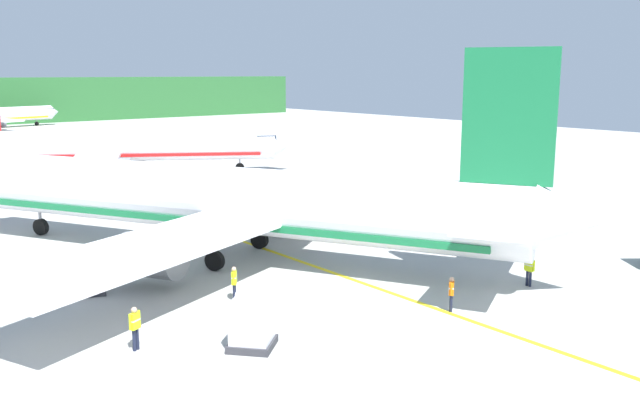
{
  "coord_description": "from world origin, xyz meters",
  "views": [
    {
      "loc": [
        -2.77,
        -10.35,
        10.74
      ],
      "look_at": [
        19.78,
        17.57,
        3.84
      ],
      "focal_mm": 38.44,
      "sensor_mm": 36.0,
      "label": 1
    }
  ],
  "objects_px": {
    "crew_loader_left": "(135,325)",
    "crew_supervisor": "(529,268)",
    "cargo_container_near": "(252,323)",
    "crew_marshaller": "(234,281)",
    "airliner_mid_apron": "(121,146)",
    "airliner_foreground": "(223,201)",
    "crew_loader_right": "(451,291)",
    "cargo_container_far": "(88,275)"
  },
  "relations": [
    {
      "from": "crew_marshaller",
      "to": "crew_supervisor",
      "type": "xyz_separation_m",
      "value": [
        12.9,
        -7.48,
        -0.05
      ]
    },
    {
      "from": "airliner_foreground",
      "to": "cargo_container_far",
      "type": "relative_size",
      "value": 18.69
    },
    {
      "from": "cargo_container_near",
      "to": "crew_loader_left",
      "type": "relative_size",
      "value": 1.36
    },
    {
      "from": "crew_marshaller",
      "to": "airliner_foreground",
      "type": "bearing_deg",
      "value": 62.18
    },
    {
      "from": "airliner_mid_apron",
      "to": "crew_marshaller",
      "type": "distance_m",
      "value": 44.89
    },
    {
      "from": "crew_loader_left",
      "to": "crew_loader_right",
      "type": "relative_size",
      "value": 1.08
    },
    {
      "from": "cargo_container_near",
      "to": "cargo_container_far",
      "type": "height_order",
      "value": "cargo_container_near"
    },
    {
      "from": "crew_loader_left",
      "to": "airliner_mid_apron",
      "type": "bearing_deg",
      "value": 67.49
    },
    {
      "from": "crew_marshaller",
      "to": "crew_loader_right",
      "type": "height_order",
      "value": "crew_marshaller"
    },
    {
      "from": "airliner_mid_apron",
      "to": "crew_loader_right",
      "type": "distance_m",
      "value": 50.86
    },
    {
      "from": "airliner_foreground",
      "to": "cargo_container_far",
      "type": "distance_m",
      "value": 9.2
    },
    {
      "from": "cargo_container_far",
      "to": "crew_marshaller",
      "type": "xyz_separation_m",
      "value": [
        4.99,
        -5.51,
        0.09
      ]
    },
    {
      "from": "cargo_container_far",
      "to": "crew_supervisor",
      "type": "relative_size",
      "value": 1.28
    },
    {
      "from": "cargo_container_far",
      "to": "crew_loader_right",
      "type": "distance_m",
      "value": 17.6
    },
    {
      "from": "cargo_container_far",
      "to": "crew_loader_right",
      "type": "relative_size",
      "value": 1.25
    },
    {
      "from": "airliner_foreground",
      "to": "crew_marshaller",
      "type": "height_order",
      "value": "airliner_foreground"
    },
    {
      "from": "airliner_mid_apron",
      "to": "crew_loader_left",
      "type": "distance_m",
      "value": 49.42
    },
    {
      "from": "cargo_container_far",
      "to": "airliner_foreground",
      "type": "bearing_deg",
      "value": 10.11
    },
    {
      "from": "airliner_mid_apron",
      "to": "cargo_container_far",
      "type": "xyz_separation_m",
      "value": [
        -17.73,
        -37.48,
        -2.08
      ]
    },
    {
      "from": "cargo_container_far",
      "to": "crew_loader_left",
      "type": "bearing_deg",
      "value": -98.26
    },
    {
      "from": "cargo_container_near",
      "to": "crew_loader_right",
      "type": "xyz_separation_m",
      "value": [
        9.34,
        -2.2,
        -0.05
      ]
    },
    {
      "from": "airliner_foreground",
      "to": "crew_supervisor",
      "type": "bearing_deg",
      "value": -57.78
    },
    {
      "from": "cargo_container_far",
      "to": "crew_loader_right",
      "type": "xyz_separation_m",
      "value": [
        11.87,
        -12.99,
        0.06
      ]
    },
    {
      "from": "airliner_foreground",
      "to": "crew_loader_right",
      "type": "xyz_separation_m",
      "value": [
        3.16,
        -14.55,
        -2.43
      ]
    },
    {
      "from": "cargo_container_near",
      "to": "crew_marshaller",
      "type": "relative_size",
      "value": 1.43
    },
    {
      "from": "crew_marshaller",
      "to": "crew_loader_left",
      "type": "relative_size",
      "value": 0.95
    },
    {
      "from": "crew_supervisor",
      "to": "cargo_container_far",
      "type": "bearing_deg",
      "value": 144.0
    },
    {
      "from": "cargo_container_near",
      "to": "crew_loader_left",
      "type": "xyz_separation_m",
      "value": [
        -3.71,
        2.65,
        0.05
      ]
    },
    {
      "from": "crew_marshaller",
      "to": "crew_loader_right",
      "type": "xyz_separation_m",
      "value": [
        6.88,
        -7.48,
        -0.03
      ]
    },
    {
      "from": "crew_supervisor",
      "to": "airliner_foreground",
      "type": "bearing_deg",
      "value": 122.22
    },
    {
      "from": "cargo_container_near",
      "to": "crew_loader_right",
      "type": "distance_m",
      "value": 9.6
    },
    {
      "from": "crew_loader_left",
      "to": "crew_loader_right",
      "type": "height_order",
      "value": "crew_loader_left"
    },
    {
      "from": "airliner_mid_apron",
      "to": "crew_loader_right",
      "type": "xyz_separation_m",
      "value": [
        -5.85,
        -50.48,
        -2.01
      ]
    },
    {
      "from": "crew_loader_left",
      "to": "crew_supervisor",
      "type": "bearing_deg",
      "value": -14.28
    },
    {
      "from": "airliner_foreground",
      "to": "crew_loader_left",
      "type": "height_order",
      "value": "airliner_foreground"
    },
    {
      "from": "crew_marshaller",
      "to": "crew_supervisor",
      "type": "bearing_deg",
      "value": -30.13
    },
    {
      "from": "cargo_container_near",
      "to": "crew_marshaller",
      "type": "bearing_deg",
      "value": 65.02
    },
    {
      "from": "cargo_container_far",
      "to": "crew_supervisor",
      "type": "height_order",
      "value": "cargo_container_far"
    },
    {
      "from": "airliner_foreground",
      "to": "airliner_mid_apron",
      "type": "distance_m",
      "value": 37.04
    },
    {
      "from": "airliner_mid_apron",
      "to": "cargo_container_near",
      "type": "bearing_deg",
      "value": -107.47
    },
    {
      "from": "airliner_mid_apron",
      "to": "crew_supervisor",
      "type": "xyz_separation_m",
      "value": [
        0.16,
        -50.48,
        -2.03
      ]
    },
    {
      "from": "crew_loader_left",
      "to": "crew_loader_right",
      "type": "xyz_separation_m",
      "value": [
        13.05,
        -4.85,
        -0.09
      ]
    }
  ]
}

